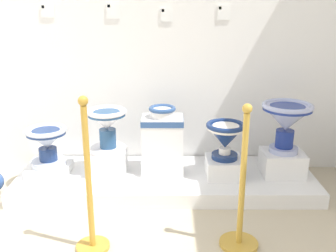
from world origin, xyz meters
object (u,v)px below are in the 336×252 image
Objects in this scene: antique_toilet_broad_patterned at (106,124)px; info_placard_second at (112,11)px; plinth_block_leftmost at (281,163)px; antique_toilet_tall_cobalt at (46,141)px; plinth_block_tall_cobalt at (49,169)px; info_placard_third at (166,15)px; plinth_block_broad_patterned at (108,162)px; info_placard_fourth at (223,12)px; antique_toilet_squat_floral at (162,132)px; stanchion_post_near_left at (89,201)px; plinth_block_squat_floral at (162,163)px; plinth_block_slender_white at (223,167)px; stanchion_post_near_right at (240,208)px; antique_toilet_leftmost at (286,118)px; antique_toilet_slender_white at (225,136)px; info_placard_first at (47,11)px.

antique_toilet_broad_patterned is 2.84× the size of info_placard_second.
plinth_block_leftmost is (1.53, -0.03, -0.35)m from antique_toilet_broad_patterned.
plinth_block_tall_cobalt is at bearing -90.00° from antique_toilet_tall_cobalt.
info_placard_third is at bearing 21.65° from antique_toilet_tall_cobalt.
info_placard_fourth is at bearing 21.48° from plinth_block_broad_patterned.
stanchion_post_near_left is (-0.46, -0.99, -0.14)m from antique_toilet_squat_floral.
info_placard_second is (-0.44, 0.35, 1.31)m from plinth_block_squat_floral.
antique_toilet_tall_cobalt reaches higher than plinth_block_slender_white.
antique_toilet_squat_floral is 3.62× the size of info_placard_fourth.
info_placard_second reaches higher than stanchion_post_near_right.
info_placard_fourth is 1.77m from stanchion_post_near_right.
antique_toilet_leftmost is (2.05, -0.02, 0.48)m from plinth_block_tall_cobalt.
antique_toilet_broad_patterned is 0.61m from plinth_block_squat_floral.
info_placard_third is (0.51, 0.40, 0.89)m from antique_toilet_broad_patterned.
plinth_block_broad_patterned is 0.69× the size of antique_toilet_leftmost.
info_placard_third is 0.94× the size of info_placard_fourth.
antique_toilet_slender_white is at bearing -174.74° from antique_toilet_leftmost.
stanchion_post_near_right is at bearing -69.24° from info_placard_third.
stanchion_post_near_left reaches higher than plinth_block_leftmost.
antique_toilet_tall_cobalt is at bearing 177.58° from antique_toilet_slender_white.
plinth_block_slender_white is at bearing 89.77° from stanchion_post_near_right.
info_placard_first is at bearing 139.88° from stanchion_post_near_right.
antique_toilet_squat_floral reaches higher than plinth_block_leftmost.
info_placard_fourth reaches higher than antique_toilet_leftmost.
info_placard_second is (-0.97, 0.48, 1.00)m from antique_toilet_slender_white.
antique_toilet_leftmost is at bearing 0.00° from plinth_block_leftmost.
antique_toilet_slender_white is (0.54, -0.13, 0.01)m from antique_toilet_squat_floral.
antique_toilet_broad_patterned reaches higher than plinth_block_slender_white.
antique_toilet_broad_patterned is 1.05× the size of plinth_block_squat_floral.
antique_toilet_slender_white is (0.54, -0.13, 0.31)m from plinth_block_squat_floral.
antique_toilet_slender_white is 0.54m from antique_toilet_leftmost.
info_placard_fourth is (0.01, 0.48, 1.28)m from plinth_block_slender_white.
antique_toilet_tall_cobalt is at bearing -165.05° from info_placard_fourth.
info_placard_fourth reaches higher than antique_toilet_squat_floral.
antique_toilet_leftmost reaches higher than plinth_block_slender_white.
antique_toilet_tall_cobalt is at bearing 90.00° from plinth_block_tall_cobalt.
antique_toilet_broad_patterned is 1.25× the size of plinth_block_slender_white.
antique_toilet_squat_floral is at bearing 175.62° from antique_toilet_leftmost.
plinth_block_slender_white is at bearing -43.85° from info_placard_third.
info_placard_second is at bearing 141.26° from antique_toilet_squat_floral.
info_placard_third is at bearing 157.01° from antique_toilet_leftmost.
antique_toilet_leftmost is at bearing 5.26° from antique_toilet_slender_white.
plinth_block_slender_white is 1.44m from info_placard_third.
plinth_block_slender_white is 0.86× the size of plinth_block_leftmost.
info_placard_first reaches higher than antique_toilet_squat_floral.
antique_toilet_slender_white is at bearing 40.85° from stanchion_post_near_left.
antique_toilet_tall_cobalt is at bearing 177.58° from plinth_block_slender_white.
info_placard_third is at bearing 110.76° from stanchion_post_near_right.
info_placard_first is (-2.07, 0.43, 0.86)m from antique_toilet_leftmost.
info_placard_first is at bearing -180.00° from info_placard_second.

